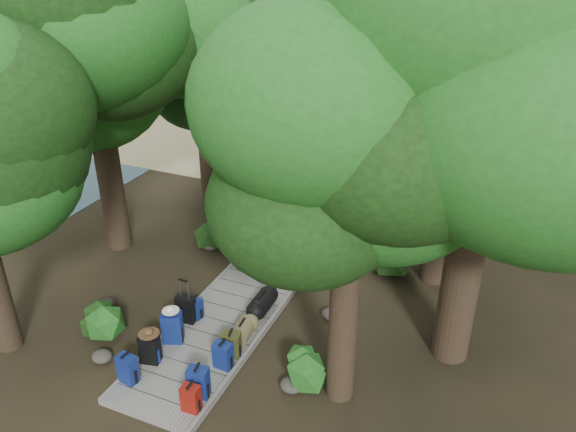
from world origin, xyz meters
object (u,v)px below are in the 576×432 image
at_px(backpack_right_b, 198,381).
at_px(suitcase_on_boardwalk, 186,309).
at_px(backpack_right_a, 191,397).
at_px(kayak, 296,140).
at_px(backpack_left_d, 194,307).
at_px(duffel_right_khaki, 242,330).
at_px(backpack_left_a, 127,368).
at_px(duffel_right_black, 262,303).
at_px(backpack_right_c, 223,354).
at_px(backpack_left_b, 150,347).
at_px(backpack_right_d, 231,343).
at_px(sun_lounger, 470,159).
at_px(lone_suitcase_on_sand, 368,161).
at_px(backpack_left_c, 172,326).

relative_size(backpack_right_b, suitcase_on_boardwalk, 1.09).
distance_m(backpack_right_a, kayak, 14.78).
xyz_separation_m(backpack_left_d, duffel_right_khaki, (1.34, -0.24, -0.06)).
relative_size(backpack_left_a, duffel_right_black, 0.93).
xyz_separation_m(backpack_left_a, kayak, (-2.34, 14.12, -0.28)).
relative_size(backpack_left_d, kayak, 0.17).
bearing_deg(duffel_right_khaki, backpack_left_a, -130.93).
xyz_separation_m(backpack_right_c, suitcase_on_boardwalk, (-1.47, 0.96, 0.01)).
bearing_deg(backpack_left_b, backpack_right_d, 17.35).
relative_size(backpack_left_b, duffel_right_black, 0.99).
relative_size(backpack_right_a, backpack_right_b, 0.86).
xyz_separation_m(backpack_left_b, backpack_right_a, (1.45, -0.78, -0.06)).
distance_m(duffel_right_black, sun_lounger, 11.69).
distance_m(backpack_right_c, lone_suitcase_on_sand, 11.47).
height_order(backpack_left_a, backpack_left_d, backpack_left_a).
distance_m(backpack_right_a, backpack_right_b, 0.37).
xyz_separation_m(backpack_left_a, backpack_right_d, (1.47, 1.46, -0.04)).
distance_m(backpack_left_b, sun_lounger, 14.40).
bearing_deg(lone_suitcase_on_sand, suitcase_on_boardwalk, -107.71).
relative_size(backpack_left_b, suitcase_on_boardwalk, 1.11).
relative_size(backpack_left_a, lone_suitcase_on_sand, 1.07).
bearing_deg(backpack_right_d, backpack_right_b, -104.17).
relative_size(duffel_right_khaki, lone_suitcase_on_sand, 0.98).
bearing_deg(backpack_right_d, kayak, 93.40).
height_order(backpack_left_b, duffel_right_khaki, backpack_left_b).
relative_size(backpack_left_b, backpack_right_c, 1.15).
height_order(backpack_right_a, kayak, backpack_right_a).
distance_m(backpack_right_b, suitcase_on_boardwalk, 2.32).
relative_size(backpack_left_c, suitcase_on_boardwalk, 1.21).
relative_size(suitcase_on_boardwalk, lone_suitcase_on_sand, 1.03).
bearing_deg(kayak, sun_lounger, 12.41).
bearing_deg(backpack_right_d, suitcase_on_boardwalk, 144.64).
height_order(backpack_left_a, kayak, backpack_left_a).
distance_m(backpack_left_d, backpack_right_a, 2.78).
bearing_deg(backpack_left_d, backpack_right_c, -34.85).
height_order(backpack_left_a, sun_lounger, backpack_left_a).
distance_m(backpack_left_a, kayak, 14.32).
distance_m(backpack_right_b, sun_lounger, 14.43).
relative_size(backpack_right_a, duffel_right_black, 0.84).
bearing_deg(duffel_right_black, suitcase_on_boardwalk, -145.04).
height_order(suitcase_on_boardwalk, lone_suitcase_on_sand, suitcase_on_boardwalk).
distance_m(backpack_left_a, lone_suitcase_on_sand, 12.61).
bearing_deg(duffel_right_khaki, lone_suitcase_on_sand, 86.04).
xyz_separation_m(backpack_right_c, kayak, (-3.82, 13.04, -0.26)).
height_order(duffel_right_khaki, lone_suitcase_on_sand, lone_suitcase_on_sand).
height_order(backpack_left_b, backpack_right_a, backpack_left_b).
height_order(backpack_right_c, lone_suitcase_on_sand, backpack_right_c).
xyz_separation_m(backpack_right_c, duffel_right_khaki, (-0.04, 0.92, -0.11)).
bearing_deg(backpack_left_a, backpack_right_d, 51.57).
height_order(backpack_left_b, backpack_left_d, backpack_left_b).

